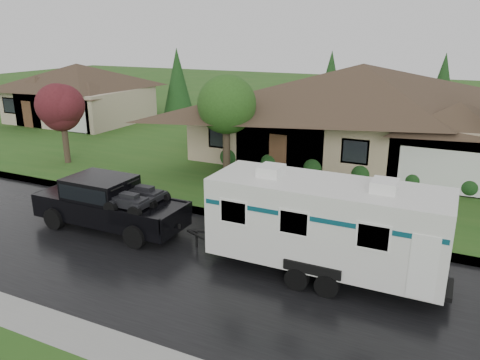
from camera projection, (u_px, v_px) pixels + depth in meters
name	position (u px, v px, depth m)	size (l,w,h in m)	color
ground	(221.00, 242.00, 17.53)	(140.00, 140.00, 0.00)	#265219
road	(193.00, 265.00, 15.81)	(140.00, 8.00, 0.01)	black
curb	(246.00, 219.00, 19.44)	(140.00, 0.50, 0.15)	gray
lawn	(329.00, 151.00, 30.38)	(140.00, 26.00, 0.15)	#265219
house_main	(365.00, 102.00, 27.37)	(19.44, 10.80, 6.90)	tan
house_far	(79.00, 88.00, 39.21)	(10.80, 8.64, 5.80)	tan
tree_left_green	(226.00, 105.00, 23.68)	(3.32, 3.32, 5.49)	#382B1E
tree_red	(62.00, 109.00, 26.64)	(2.73, 2.73, 4.51)	#382B1E
shrub_row	(337.00, 169.00, 24.49)	(13.60, 1.00, 1.00)	#143814
pickup_truck	(107.00, 201.00, 18.50)	(6.25, 2.38, 2.08)	black
travel_trailer	(326.00, 222.00, 14.65)	(7.71, 2.71, 3.46)	silver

